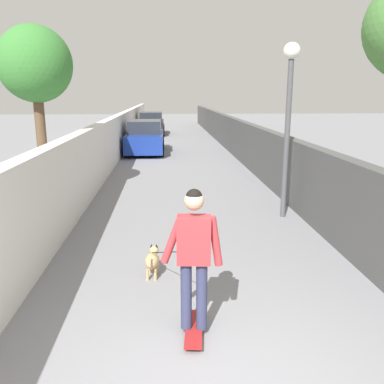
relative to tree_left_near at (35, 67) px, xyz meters
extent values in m
plane|color=gray|center=(6.50, -3.76, -3.43)|extent=(80.00, 80.00, 0.00)
cube|color=silver|center=(4.50, -1.07, -2.51)|extent=(48.00, 0.30, 1.85)
cube|color=#4C4C4C|center=(4.50, -6.45, -2.60)|extent=(48.00, 0.30, 1.66)
cylinder|color=brown|center=(0.00, 0.00, -1.96)|extent=(0.26, 0.26, 2.94)
ellipsoid|color=#387A33|center=(0.00, 0.00, 0.06)|extent=(1.83, 1.83, 1.88)
cylinder|color=#4C4C51|center=(-1.89, -5.90, -1.68)|extent=(0.12, 0.12, 3.50)
sphere|color=silver|center=(-1.89, -5.90, 0.22)|extent=(0.36, 0.36, 0.36)
cube|color=maroon|center=(-6.43, -3.51, -3.36)|extent=(0.82, 0.28, 0.02)
cylinder|color=beige|center=(-6.15, -3.47, -3.40)|extent=(0.06, 0.04, 0.06)
cylinder|color=beige|center=(-6.16, -3.61, -3.40)|extent=(0.06, 0.04, 0.06)
cylinder|color=beige|center=(-6.71, -3.42, -3.40)|extent=(0.06, 0.04, 0.06)
cylinder|color=beige|center=(-6.72, -3.56, -3.40)|extent=(0.06, 0.04, 0.06)
cylinder|color=#333859|center=(-6.43, -3.43, -2.93)|extent=(0.14, 0.14, 0.83)
cylinder|color=#333859|center=(-6.44, -3.60, -2.93)|extent=(0.14, 0.14, 0.83)
cube|color=#B23338|center=(-6.43, -3.51, -2.24)|extent=(0.26, 0.40, 0.55)
cylinder|color=#B23338|center=(-6.41, -3.28, -2.24)|extent=(0.12, 0.29, 0.58)
cylinder|color=#B23338|center=(-6.46, -3.75, -2.26)|extent=(0.11, 0.18, 0.59)
sphere|color=tan|center=(-6.43, -3.51, -1.79)|extent=(0.22, 0.22, 0.22)
sphere|color=black|center=(-6.43, -3.51, -1.75)|extent=(0.19, 0.19, 0.19)
ellipsoid|color=tan|center=(-4.87, -2.98, -3.16)|extent=(0.40, 0.26, 0.22)
sphere|color=tan|center=(-4.62, -3.00, -3.09)|extent=(0.15, 0.15, 0.15)
cone|color=black|center=(-4.61, -2.96, -3.01)|extent=(0.05, 0.05, 0.06)
cone|color=black|center=(-4.62, -3.04, -3.01)|extent=(0.05, 0.05, 0.06)
cylinder|color=tan|center=(-4.74, -2.93, -3.34)|extent=(0.04, 0.04, 0.18)
cylinder|color=tan|center=(-4.75, -3.05, -3.34)|extent=(0.04, 0.04, 0.18)
cylinder|color=tan|center=(-4.98, -2.90, -3.34)|extent=(0.04, 0.04, 0.18)
cylinder|color=tan|center=(-4.99, -3.02, -3.34)|extent=(0.04, 0.04, 0.18)
cylinder|color=tan|center=(-5.10, -2.95, -3.08)|extent=(0.14, 0.04, 0.13)
cylinder|color=black|center=(-5.65, -3.25, -2.71)|extent=(1.58, 0.55, 0.66)
cube|color=navy|center=(8.77, -2.22, -2.87)|extent=(4.21, 1.70, 0.80)
cube|color=#262B33|center=(8.77, -2.22, -2.19)|extent=(2.19, 1.50, 0.60)
cylinder|color=black|center=(10.08, -1.43, -3.11)|extent=(0.64, 0.22, 0.64)
cylinder|color=black|center=(10.08, -3.01, -3.11)|extent=(0.64, 0.22, 0.64)
cylinder|color=black|center=(7.47, -1.43, -3.11)|extent=(0.64, 0.22, 0.64)
cylinder|color=black|center=(7.47, -3.01, -3.11)|extent=(0.64, 0.22, 0.64)
cube|color=black|center=(17.66, -2.22, -2.87)|extent=(3.88, 1.70, 0.80)
cube|color=#262B33|center=(17.66, -2.22, -2.19)|extent=(2.02, 1.50, 0.60)
cylinder|color=black|center=(18.86, -1.43, -3.11)|extent=(0.64, 0.22, 0.64)
cylinder|color=black|center=(18.86, -3.01, -3.11)|extent=(0.64, 0.22, 0.64)
cylinder|color=black|center=(16.45, -1.43, -3.11)|extent=(0.64, 0.22, 0.64)
cylinder|color=black|center=(16.45, -3.01, -3.11)|extent=(0.64, 0.22, 0.64)
camera|label=1|loc=(-10.66, -3.22, -0.65)|focal=37.57mm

